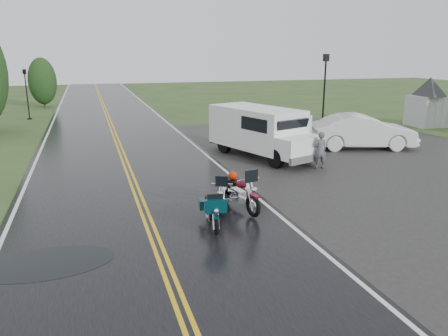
# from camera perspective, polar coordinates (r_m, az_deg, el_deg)

# --- Properties ---
(ground) EXTENTS (120.00, 120.00, 0.00)m
(ground) POSITION_cam_1_polar(r_m,az_deg,el_deg) (12.50, -9.64, -7.68)
(ground) COLOR #2D471E
(ground) RESTS_ON ground
(road) EXTENTS (8.00, 100.00, 0.04)m
(road) POSITION_cam_1_polar(r_m,az_deg,el_deg) (22.04, -13.29, 2.07)
(road) COLOR black
(road) RESTS_ON ground
(parking_pad) EXTENTS (14.00, 24.00, 0.03)m
(parking_pad) POSITION_cam_1_polar(r_m,az_deg,el_deg) (21.17, 19.11, 1.11)
(parking_pad) COLOR black
(parking_pad) RESTS_ON ground
(visitor_center) EXTENTS (16.00, 10.00, 4.80)m
(visitor_center) POSITION_cam_1_polar(r_m,az_deg,el_deg) (31.87, 25.26, 9.24)
(visitor_center) COLOR #A8AAAD
(visitor_center) RESTS_ON ground
(motorcycle_red) EXTENTS (1.32, 2.47, 1.38)m
(motorcycle_red) POSITION_cam_1_polar(r_m,az_deg,el_deg) (12.73, 3.83, -3.75)
(motorcycle_red) COLOR #5F0A19
(motorcycle_red) RESTS_ON ground
(motorcycle_teal) EXTENTS (0.94, 1.96, 1.12)m
(motorcycle_teal) POSITION_cam_1_polar(r_m,az_deg,el_deg) (11.54, -1.06, -6.43)
(motorcycle_teal) COLOR #052F37
(motorcycle_teal) RESTS_ON ground
(motorcycle_silver) EXTENTS (1.46, 2.14, 1.19)m
(motorcycle_silver) POSITION_cam_1_polar(r_m,az_deg,el_deg) (12.79, -0.36, -4.08)
(motorcycle_silver) COLOR #9A9DA1
(motorcycle_silver) RESTS_ON ground
(van_white) EXTENTS (4.08, 6.35, 2.33)m
(van_white) POSITION_cam_1_polar(r_m,az_deg,el_deg) (18.31, 6.87, 3.48)
(van_white) COLOR white
(van_white) RESTS_ON ground
(person_at_van) EXTENTS (0.60, 0.42, 1.56)m
(person_at_van) POSITION_cam_1_polar(r_m,az_deg,el_deg) (18.59, 12.42, 2.19)
(person_at_van) COLOR #4E4F53
(person_at_van) RESTS_ON ground
(sedan_white) EXTENTS (5.51, 3.21, 1.72)m
(sedan_white) POSITION_cam_1_polar(r_m,az_deg,el_deg) (23.15, 17.58, 4.50)
(sedan_white) COLOR silver
(sedan_white) RESTS_ON ground
(lamp_post_far_left) EXTENTS (0.31, 0.31, 3.63)m
(lamp_post_far_left) POSITION_cam_1_polar(r_m,az_deg,el_deg) (35.06, -24.35, 8.77)
(lamp_post_far_left) COLOR black
(lamp_post_far_left) RESTS_ON ground
(lamp_post_far_right) EXTENTS (0.40, 0.40, 4.72)m
(lamp_post_far_right) POSITION_cam_1_polar(r_m,az_deg,el_deg) (28.44, 12.95, 9.68)
(lamp_post_far_right) COLOR black
(lamp_post_far_right) RESTS_ON ground
(tree_left_far) EXTENTS (2.41, 2.41, 3.71)m
(tree_left_far) POSITION_cam_1_polar(r_m,az_deg,el_deg) (42.30, -22.58, 9.83)
(tree_left_far) COLOR #1E3D19
(tree_left_far) RESTS_ON ground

